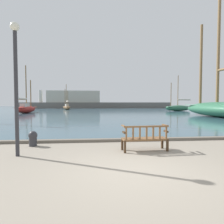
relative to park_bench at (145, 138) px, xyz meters
name	(u,v)px	position (x,y,z in m)	size (l,w,h in m)	color
ground_plane	(135,171)	(-0.80, -2.03, -0.47)	(160.00, 160.00, 0.00)	gray
harbor_water	(97,109)	(-0.80, 41.97, -0.43)	(100.00, 80.00, 0.08)	#385666
quay_edge_kerb	(116,140)	(-0.80, 1.82, -0.41)	(40.00, 0.30, 0.12)	#675F54
park_bench	(145,138)	(0.00, 0.00, 0.00)	(1.63, 0.62, 0.92)	#3D2A19
sailboat_nearest_starboard	(26,108)	(-12.15, 25.21, 0.30)	(2.36, 6.90, 7.36)	maroon
sailboat_outer_starboard	(178,108)	(14.37, 29.58, 0.25)	(5.74, 2.57, 6.71)	#2D6647
sailboat_outer_port	(218,107)	(12.40, 14.51, 0.77)	(4.50, 11.38, 16.17)	#2D6647
sailboat_mid_port	(67,107)	(-7.82, 39.76, 0.17)	(2.81, 5.19, 5.85)	brown
mooring_bollard	(33,138)	(-4.18, 1.17, -0.15)	(0.34, 0.34, 0.60)	#2D2D33
lamp_post	(16,76)	(-4.25, -0.28, 2.09)	(0.28, 0.28, 4.22)	#2D2D33
far_breakwater	(88,102)	(-3.19, 49.59, 1.27)	(42.50, 2.40, 5.03)	#66605B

